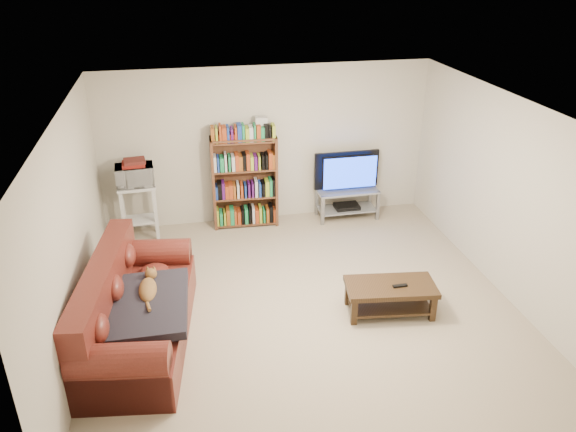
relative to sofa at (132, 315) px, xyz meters
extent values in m
plane|color=tan|center=(1.96, 0.33, -0.33)|extent=(5.00, 5.00, 0.00)
plane|color=white|center=(1.96, 0.33, 2.07)|extent=(5.00, 5.00, 0.00)
plane|color=silver|center=(1.96, 2.83, 0.87)|extent=(5.00, 0.00, 5.00)
plane|color=silver|center=(1.96, -2.17, 0.87)|extent=(5.00, 0.00, 5.00)
plane|color=silver|center=(-0.54, 0.33, 0.87)|extent=(0.00, 5.00, 5.00)
plane|color=silver|center=(4.46, 0.33, 0.87)|extent=(0.00, 5.00, 5.00)
cube|color=maroon|center=(0.09, -0.01, -0.12)|extent=(1.26, 2.35, 0.43)
cube|color=maroon|center=(-0.26, 0.04, 0.15)|extent=(0.56, 2.25, 0.94)
cube|color=maroon|center=(-0.05, -1.00, -0.06)|extent=(0.94, 0.36, 0.55)
cube|color=maroon|center=(0.22, 0.98, -0.06)|extent=(0.94, 0.36, 0.55)
cube|color=black|center=(0.17, -0.18, 0.22)|extent=(0.93, 1.17, 0.19)
cube|color=#342212|center=(2.93, -0.05, 0.02)|extent=(1.10, 0.64, 0.06)
cube|color=#342212|center=(2.93, -0.05, -0.23)|extent=(0.99, 0.58, 0.03)
cube|color=#342212|center=(2.45, -0.19, -0.17)|extent=(0.08, 0.08, 0.32)
cube|color=#342212|center=(3.36, -0.30, -0.17)|extent=(0.08, 0.08, 0.32)
cube|color=#342212|center=(2.50, 0.21, -0.17)|extent=(0.08, 0.08, 0.32)
cube|color=#342212|center=(3.41, 0.10, -0.17)|extent=(0.08, 0.08, 0.32)
cube|color=black|center=(3.01, -0.10, 0.06)|extent=(0.17, 0.05, 0.02)
cube|color=#999EA3|center=(3.19, 2.55, 0.13)|extent=(0.96, 0.44, 0.03)
cube|color=#999EA3|center=(3.19, 2.55, -0.18)|extent=(0.91, 0.42, 0.02)
cube|color=gray|center=(2.74, 2.36, -0.09)|extent=(0.05, 0.05, 0.48)
cube|color=gray|center=(3.64, 2.37, -0.09)|extent=(0.05, 0.05, 0.48)
cube|color=gray|center=(2.74, 2.73, -0.09)|extent=(0.05, 0.05, 0.48)
cube|color=gray|center=(3.64, 2.74, -0.09)|extent=(0.05, 0.05, 0.48)
imported|color=black|center=(3.19, 2.55, 0.44)|extent=(1.03, 0.14, 0.59)
cube|color=black|center=(3.19, 2.55, -0.14)|extent=(0.39, 0.27, 0.06)
cube|color=brown|center=(1.11, 2.64, 0.38)|extent=(0.05, 0.31, 1.42)
cube|color=brown|center=(2.05, 2.60, 0.38)|extent=(0.05, 0.31, 1.42)
cube|color=brown|center=(1.58, 2.62, 1.07)|extent=(0.99, 0.35, 0.03)
cube|color=maroon|center=(1.36, 2.63, 1.12)|extent=(0.29, 0.23, 0.08)
cube|color=silver|center=(0.00, 2.47, 0.50)|extent=(0.56, 0.42, 0.04)
cube|color=silver|center=(0.00, 2.47, -0.03)|extent=(0.50, 0.38, 0.03)
cube|color=silver|center=(-0.22, 2.30, 0.07)|extent=(0.05, 0.05, 0.81)
cube|color=silver|center=(0.24, 2.34, 0.07)|extent=(0.05, 0.05, 0.81)
cube|color=silver|center=(-0.24, 2.61, 0.07)|extent=(0.05, 0.05, 0.81)
cube|color=silver|center=(0.22, 2.64, 0.07)|extent=(0.05, 0.05, 0.81)
imported|color=silver|center=(0.00, 2.47, 0.67)|extent=(0.55, 0.39, 0.29)
cube|color=maroon|center=(0.00, 2.47, 0.84)|extent=(0.33, 0.29, 0.05)
camera|label=1|loc=(0.66, -5.22, 3.58)|focal=35.00mm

